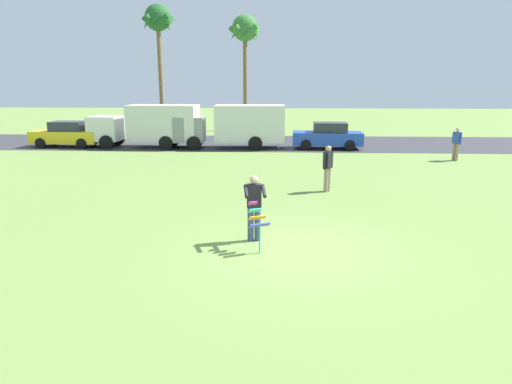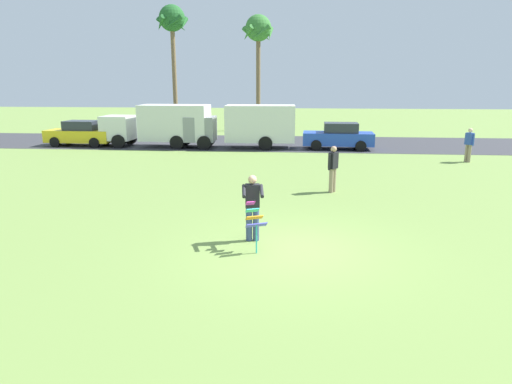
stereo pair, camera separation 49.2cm
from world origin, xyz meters
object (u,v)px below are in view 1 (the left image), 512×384
object	(u,v)px
person_kite_flyer	(254,205)
parked_truck_grey_van	(236,125)
parked_truck_white_box	(151,125)
palm_tree_left_near	(158,24)
parked_car_blue	(328,136)
palm_tree_right_near	(245,34)
kite_held	(257,219)
person_walker_near	(328,167)
person_walker_far	(456,143)
parked_car_yellow	(67,135)

from	to	relation	value
person_kite_flyer	parked_truck_grey_van	bearing A→B (deg)	96.80
parked_truck_white_box	palm_tree_left_near	distance (m)	12.56
parked_car_blue	palm_tree_right_near	size ratio (longest dim) A/B	0.46
kite_held	person_walker_near	world-z (taller)	person_walker_near
person_walker_far	person_kite_flyer	bearing A→B (deg)	-127.97
parked_truck_white_box	palm_tree_right_near	xyz separation A→B (m)	(5.14, 10.54, 6.38)
person_walker_near	palm_tree_right_near	bearing A→B (deg)	102.06
parked_car_blue	parked_truck_white_box	bearing A→B (deg)	179.99
palm_tree_right_near	person_walker_near	size ratio (longest dim) A/B	5.36
person_kite_flyer	person_walker_far	size ratio (longest dim) A/B	1.00
parked_truck_white_box	person_kite_flyer	bearing A→B (deg)	-66.20
parked_car_blue	palm_tree_left_near	distance (m)	18.10
parked_car_yellow	parked_truck_white_box	bearing A→B (deg)	0.02
palm_tree_left_near	person_walker_far	xyz separation A→B (m)	(19.00, -14.17, -7.57)
person_walker_near	person_walker_far	size ratio (longest dim) A/B	1.00
kite_held	parked_car_yellow	size ratio (longest dim) A/B	0.28
parked_truck_white_box	palm_tree_left_near	bearing A→B (deg)	100.32
parked_truck_white_box	parked_car_blue	size ratio (longest dim) A/B	1.58
kite_held	person_walker_near	size ratio (longest dim) A/B	0.68
person_kite_flyer	parked_truck_grey_van	size ratio (longest dim) A/B	0.26
parked_car_blue	person_walker_far	xyz separation A→B (m)	(6.20, -3.97, 0.16)
parked_truck_grey_van	palm_tree_left_near	xyz separation A→B (m)	(-7.19, 10.20, 7.09)
parked_truck_grey_van	palm_tree_right_near	bearing A→B (deg)	91.08
parked_car_yellow	parked_truck_grey_van	distance (m)	10.70
parked_car_yellow	person_walker_far	bearing A→B (deg)	-10.01
person_kite_flyer	person_walker_far	world-z (taller)	same
person_kite_flyer	parked_car_blue	bearing A→B (deg)	77.64
parked_car_blue	person_walker_far	size ratio (longest dim) A/B	2.46
parked_car_blue	person_walker_near	size ratio (longest dim) A/B	2.46
palm_tree_left_near	parked_truck_white_box	bearing A→B (deg)	-79.68
parked_car_yellow	palm_tree_left_near	distance (m)	13.26
kite_held	person_walker_far	distance (m)	16.48
parked_truck_white_box	person_walker_near	distance (m)	14.78
kite_held	palm_tree_right_near	distance (m)	28.77
parked_truck_grey_van	parked_car_blue	distance (m)	5.64
parked_car_yellow	person_walker_far	xyz separation A→B (m)	(22.49, -3.97, 0.16)
palm_tree_left_near	parked_truck_grey_van	bearing A→B (deg)	-54.81
palm_tree_right_near	palm_tree_left_near	bearing A→B (deg)	-177.21
parked_car_blue	palm_tree_left_near	size ratio (longest dim) A/B	0.42
parked_car_blue	person_walker_near	bearing A→B (deg)	-96.10
kite_held	palm_tree_left_near	distance (m)	30.00
parked_truck_white_box	parked_car_blue	world-z (taller)	parked_truck_white_box
person_kite_flyer	person_walker_near	world-z (taller)	same
kite_held	palm_tree_left_near	bearing A→B (deg)	108.67
parked_car_blue	person_walker_far	bearing A→B (deg)	-32.62
kite_held	parked_car_yellow	bearing A→B (deg)	126.48
parked_car_yellow	person_walker_near	bearing A→B (deg)	-36.29
person_kite_flyer	person_walker_near	bearing A→B (deg)	65.94
parked_truck_grey_van	person_walker_far	world-z (taller)	parked_truck_grey_van
parked_car_yellow	parked_truck_grey_van	xyz separation A→B (m)	(10.68, -0.00, 0.64)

